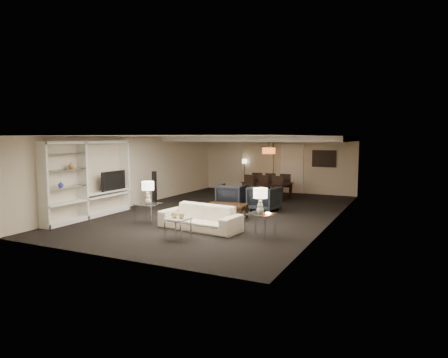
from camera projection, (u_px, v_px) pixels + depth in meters
floor at (224, 212)px, 13.15m from camera, size 11.00×11.00×0.00m
ceiling at (224, 136)px, 12.89m from camera, size 7.00×11.00×0.02m
wall_back at (277, 164)px, 17.94m from camera, size 7.00×0.02×2.50m
wall_front at (106, 197)px, 8.09m from camera, size 7.00×0.02×2.50m
wall_left at (138, 171)px, 14.53m from camera, size 0.02×11.00×2.50m
wall_right at (333, 179)px, 11.50m from camera, size 0.02×11.00×2.50m
ceiling_soffit at (262, 139)px, 16.03m from camera, size 7.00×4.00×0.20m
curtains at (258, 165)px, 18.27m from camera, size 1.50×0.12×2.40m
door at (292, 169)px, 17.63m from camera, size 0.90×0.05×2.10m
painting at (324, 159)px, 16.97m from camera, size 0.95×0.04×0.65m
media_unit at (89, 180)px, 12.13m from camera, size 0.38×3.40×2.35m
pendant_light at (269, 151)px, 15.95m from camera, size 0.52×0.52×0.24m
sofa at (200, 217)px, 10.65m from camera, size 2.33×1.13×0.66m
coffee_table at (226, 211)px, 12.09m from camera, size 1.30×0.84×0.44m
armchair_left at (231, 196)px, 13.86m from camera, size 0.97×0.99×0.84m
armchair_right at (264, 199)px, 13.34m from camera, size 1.01×1.03×0.84m
side_table_left at (148, 214)px, 11.39m from camera, size 0.63×0.63×0.58m
side_table_right at (260, 225)px, 9.92m from camera, size 0.69×0.69×0.58m
table_lamp_left at (148, 193)px, 11.33m from camera, size 0.37×0.37×0.64m
table_lamp_right at (260, 201)px, 9.86m from camera, size 0.37×0.37×0.64m
marble_table at (178, 228)px, 9.67m from camera, size 0.53×0.53×0.51m
gold_gourd_a at (175, 214)px, 9.68m from camera, size 0.16×0.16×0.16m
gold_gourd_b at (182, 215)px, 9.59m from camera, size 0.14×0.14×0.14m
television at (111, 180)px, 12.96m from camera, size 1.08×0.14×0.62m
vase_blue at (61, 184)px, 11.16m from camera, size 0.16×0.16×0.17m
vase_amber at (71, 165)px, 11.47m from camera, size 0.18×0.18×0.18m
floor_speaker at (154, 189)px, 14.33m from camera, size 0.17×0.17×1.25m
dining_table at (267, 191)px, 15.98m from camera, size 2.01×1.28×0.66m
chair_nl at (247, 188)px, 15.64m from camera, size 0.51×0.51×0.99m
chair_nm at (261, 188)px, 15.38m from camera, size 0.50×0.50×0.99m
chair_nr at (276, 189)px, 15.12m from camera, size 0.48×0.48×0.99m
chair_fl at (258, 184)px, 16.81m from camera, size 0.48×0.48×0.99m
chair_fm at (272, 185)px, 16.55m from camera, size 0.47×0.47×0.99m
chair_fr at (286, 186)px, 16.29m from camera, size 0.51×0.51×0.99m
floor_lamp at (244, 175)px, 18.36m from camera, size 0.26×0.26×1.46m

